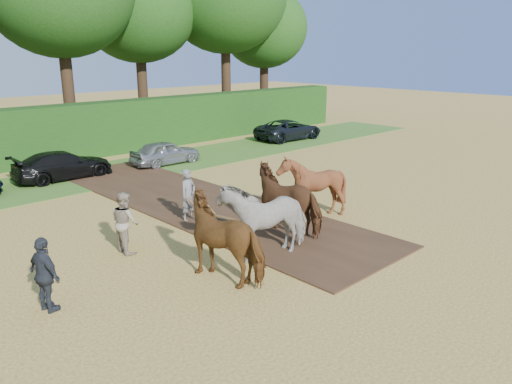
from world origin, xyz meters
TOP-DOWN VIEW (x-y plane):
  - ground at (0.00, 0.00)m, footprint 120.00×120.00m
  - earth_strip at (1.50, 7.00)m, footprint 4.50×17.00m
  - grass_verge at (0.00, 14.00)m, footprint 50.00×5.00m
  - hedgerow at (0.00, 18.50)m, footprint 46.00×1.60m
  - spectator_near at (-3.03, 4.56)m, footprint 0.76×0.95m
  - spectator_far at (-6.17, 2.64)m, footprint 0.63×1.13m
  - plough_team at (0.85, 2.12)m, footprint 7.52×6.13m
  - parked_cars at (-0.54, 14.16)m, footprint 35.50×2.93m

SIDE VIEW (x-z plane):
  - ground at x=0.00m, z-range 0.00..0.00m
  - grass_verge at x=0.00m, z-range 0.00..0.03m
  - earth_strip at x=1.50m, z-range 0.00..0.05m
  - parked_cars at x=-0.54m, z-range -0.02..1.33m
  - spectator_far at x=-6.17m, z-range 0.00..1.82m
  - spectator_near at x=-3.03m, z-range 0.00..1.87m
  - plough_team at x=0.85m, z-range -0.01..2.24m
  - hedgerow at x=0.00m, z-range 0.00..3.00m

